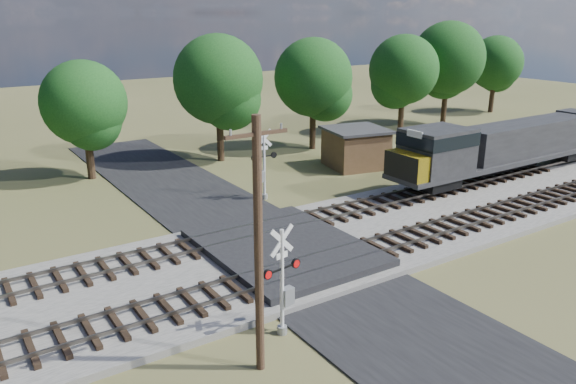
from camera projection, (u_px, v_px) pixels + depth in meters
ground at (289, 259)px, 27.33m from camera, size 160.00×160.00×0.00m
ballast_bed at (426, 214)px, 32.91m from camera, size 140.00×10.00×0.30m
road at (289, 258)px, 27.32m from camera, size 7.00×60.00×0.08m
crossing_panel at (283, 249)px, 27.63m from camera, size 7.00×9.00×0.62m
track_near at (365, 251)px, 27.25m from camera, size 140.00×2.60×0.33m
track_far at (306, 220)px, 31.23m from camera, size 140.00×2.60×0.33m
crossing_signal_near at (284, 290)px, 20.48m from camera, size 1.73×0.43×4.30m
crossing_signal_far at (263, 171)px, 35.50m from camera, size 1.83×0.40×4.56m
utility_pole at (258, 243)px, 17.55m from camera, size 2.11×0.29×8.61m
equipment_shed at (356, 147)px, 43.29m from camera, size 5.24×5.24×3.02m
treeline at (223, 81)px, 44.44m from camera, size 81.90×10.21×10.74m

